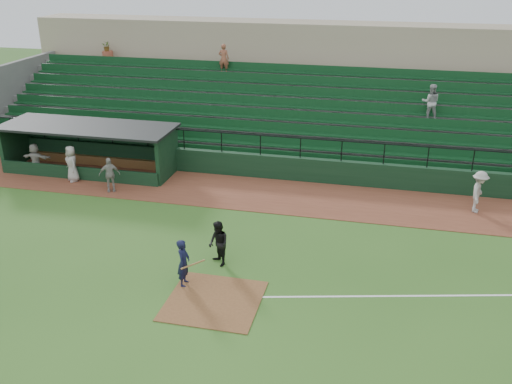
# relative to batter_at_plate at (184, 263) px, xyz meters

# --- Properties ---
(ground) EXTENTS (90.00, 90.00, 0.00)m
(ground) POSITION_rel_batter_at_plate_xyz_m (1.26, 0.27, -0.85)
(ground) COLOR #305B1D
(ground) RESTS_ON ground
(warning_track) EXTENTS (40.00, 4.00, 0.03)m
(warning_track) POSITION_rel_batter_at_plate_xyz_m (1.26, 8.27, -0.84)
(warning_track) COLOR brown
(warning_track) RESTS_ON ground
(home_plate_dirt) EXTENTS (3.00, 3.00, 0.03)m
(home_plate_dirt) POSITION_rel_batter_at_plate_xyz_m (1.26, -0.73, -0.84)
(home_plate_dirt) COLOR brown
(home_plate_dirt) RESTS_ON ground
(foul_line) EXTENTS (17.49, 4.44, 0.01)m
(foul_line) POSITION_rel_batter_at_plate_xyz_m (9.26, 1.47, -0.85)
(foul_line) COLOR white
(foul_line) RESTS_ON ground
(stadium_structure) EXTENTS (38.00, 13.08, 6.40)m
(stadium_structure) POSITION_rel_batter_at_plate_xyz_m (1.26, 16.73, 1.45)
(stadium_structure) COLOR black
(stadium_structure) RESTS_ON ground
(dugout) EXTENTS (8.90, 3.20, 2.42)m
(dugout) POSITION_rel_batter_at_plate_xyz_m (-8.49, 9.83, 0.48)
(dugout) COLOR black
(dugout) RESTS_ON ground
(batter_at_plate) EXTENTS (1.02, 0.69, 1.70)m
(batter_at_plate) POSITION_rel_batter_at_plate_xyz_m (0.00, 0.00, 0.00)
(batter_at_plate) COLOR black
(batter_at_plate) RESTS_ON ground
(umpire) EXTENTS (1.02, 1.03, 1.68)m
(umpire) POSITION_rel_batter_at_plate_xyz_m (0.74, 1.60, -0.01)
(umpire) COLOR black
(umpire) RESTS_ON ground
(runner) EXTENTS (0.97, 1.34, 1.86)m
(runner) POSITION_rel_batter_at_plate_xyz_m (10.38, 8.50, 0.11)
(runner) COLOR #AAA59F
(runner) RESTS_ON warning_track
(dugout_player_a) EXTENTS (1.05, 0.81, 1.66)m
(dugout_player_a) POSITION_rel_batter_at_plate_xyz_m (-6.22, 7.01, 0.01)
(dugout_player_a) COLOR #9A9690
(dugout_player_a) RESTS_ON warning_track
(dugout_player_b) EXTENTS (1.04, 1.02, 1.80)m
(dugout_player_b) POSITION_rel_batter_at_plate_xyz_m (-8.63, 7.80, 0.08)
(dugout_player_b) COLOR #ABA6A0
(dugout_player_b) RESTS_ON warning_track
(dugout_player_c) EXTENTS (1.52, 0.53, 1.63)m
(dugout_player_c) POSITION_rel_batter_at_plate_xyz_m (-10.91, 8.22, -0.01)
(dugout_player_c) COLOR #9F9A94
(dugout_player_c) RESTS_ON warning_track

